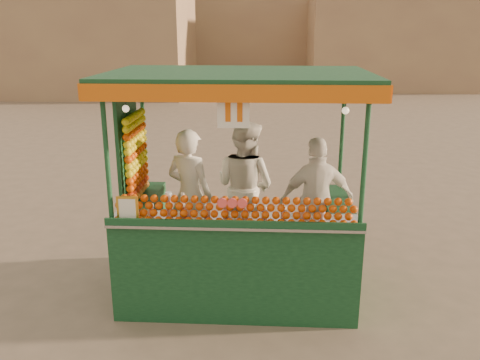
# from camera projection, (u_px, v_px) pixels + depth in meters

# --- Properties ---
(ground) EXTENTS (90.00, 90.00, 0.00)m
(ground) POSITION_uv_depth(u_px,v_px,m) (258.00, 283.00, 6.81)
(ground) COLOR brown
(ground) RESTS_ON ground
(building_left) EXTENTS (10.00, 6.00, 6.00)m
(building_left) POSITION_uv_depth(u_px,v_px,m) (91.00, 35.00, 25.50)
(building_left) COLOR #9D7F59
(building_left) RESTS_ON ground
(building_right) EXTENTS (9.00, 6.00, 5.00)m
(building_right) POSITION_uv_depth(u_px,v_px,m) (388.00, 43.00, 28.63)
(building_right) COLOR #9D7F59
(building_right) RESTS_ON ground
(building_center) EXTENTS (14.00, 7.00, 7.00)m
(building_center) POSITION_uv_depth(u_px,v_px,m) (238.00, 26.00, 34.54)
(building_center) COLOR #9D7F59
(building_center) RESTS_ON ground
(juice_cart) EXTENTS (3.14, 2.03, 2.85)m
(juice_cart) POSITION_uv_depth(u_px,v_px,m) (232.00, 228.00, 6.28)
(juice_cart) COLOR #0E341B
(juice_cart) RESTS_ON ground
(vendor_left) EXTENTS (0.77, 0.65, 1.78)m
(vendor_left) POSITION_uv_depth(u_px,v_px,m) (190.00, 195.00, 6.60)
(vendor_left) COLOR silver
(vendor_left) RESTS_ON ground
(vendor_middle) EXTENTS (1.13, 1.07, 1.84)m
(vendor_middle) POSITION_uv_depth(u_px,v_px,m) (245.00, 186.00, 6.86)
(vendor_middle) COLOR silver
(vendor_middle) RESTS_ON ground
(vendor_right) EXTENTS (1.05, 0.59, 1.69)m
(vendor_right) POSITION_uv_depth(u_px,v_px,m) (317.00, 201.00, 6.51)
(vendor_right) COLOR white
(vendor_right) RESTS_ON ground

